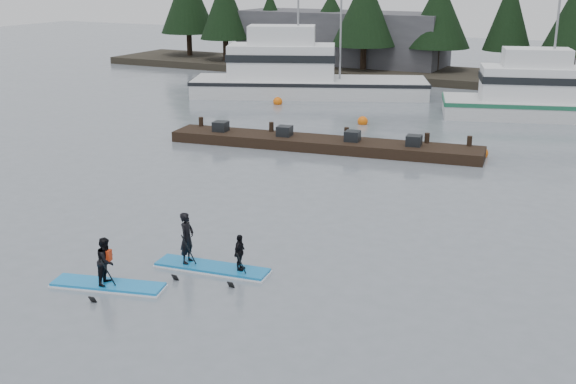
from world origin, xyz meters
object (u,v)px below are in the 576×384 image
at_px(fishing_boat_large, 302,86).
at_px(paddleboard_duo, 208,253).
at_px(floating_dock, 323,144).
at_px(paddleboard_solo, 107,270).
at_px(fishing_boat_medium, 553,108).

height_order(fishing_boat_large, paddleboard_duo, fishing_boat_large).
relative_size(fishing_boat_large, paddleboard_duo, 4.73).
height_order(floating_dock, paddleboard_solo, paddleboard_solo).
xyz_separation_m(fishing_boat_large, paddleboard_duo, (10.90, -28.93, -0.18)).
bearing_deg(paddleboard_solo, paddleboard_duo, 37.32).
relative_size(fishing_boat_large, fishing_boat_medium, 1.18).
xyz_separation_m(paddleboard_solo, paddleboard_duo, (1.83, 2.35, 0.00)).
bearing_deg(fishing_boat_large, paddleboard_solo, -96.70).
xyz_separation_m(fishing_boat_medium, paddleboard_duo, (-5.95, -28.59, -0.06)).
relative_size(floating_dock, paddleboard_solo, 4.75).
bearing_deg(floating_dock, fishing_boat_medium, 47.85).
height_order(fishing_boat_medium, paddleboard_duo, fishing_boat_medium).
height_order(fishing_boat_medium, floating_dock, fishing_boat_medium).
bearing_deg(fishing_boat_large, floating_dock, -83.35).
bearing_deg(fishing_boat_large, fishing_boat_medium, -24.02).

